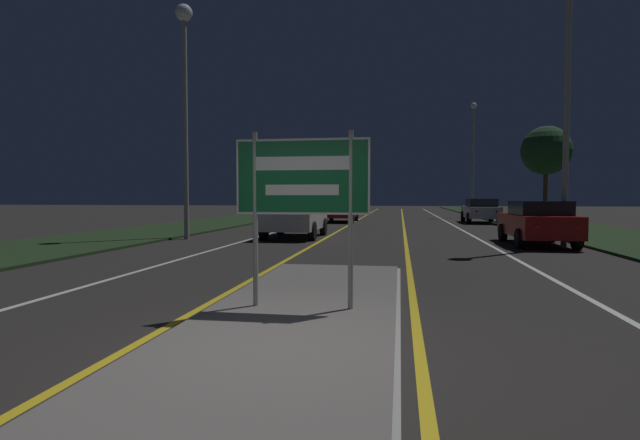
{
  "coord_description": "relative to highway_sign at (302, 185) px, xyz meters",
  "views": [
    {
      "loc": [
        1.29,
        -4.77,
        1.59
      ],
      "look_at": [
        0.0,
        3.27,
        1.21
      ],
      "focal_mm": 28.0,
      "sensor_mm": 36.0,
      "label": 1
    }
  ],
  "objects": [
    {
      "name": "lane_line_white_left",
      "position": [
        -4.2,
        23.23,
        -1.74
      ],
      "size": [
        0.12,
        70.0,
        0.01
      ],
      "color": "silver",
      "rests_on": "ground_plane"
    },
    {
      "name": "roadside_palm_right",
      "position": [
        9.52,
        23.74,
        2.46
      ],
      "size": [
        2.78,
        2.78,
        5.53
      ],
      "color": "#4C3823",
      "rests_on": "verge_right"
    },
    {
      "name": "car_approaching_0",
      "position": [
        -2.71,
        12.41,
        -0.95
      ],
      "size": [
        2.02,
        4.24,
        1.48
      ],
      "color": "silver",
      "rests_on": "ground_plane"
    },
    {
      "name": "edge_line_white_right",
      "position": [
        7.2,
        23.23,
        -1.74
      ],
      "size": [
        0.1,
        70.0,
        0.01
      ],
      "color": "silver",
      "rests_on": "ground_plane"
    },
    {
      "name": "edge_line_white_left",
      "position": [
        -7.2,
        23.23,
        -1.74
      ],
      "size": [
        0.1,
        70.0,
        0.01
      ],
      "color": "silver",
      "rests_on": "ground_plane"
    },
    {
      "name": "centre_line_yellow_right",
      "position": [
        1.5,
        23.23,
        -1.74
      ],
      "size": [
        0.12,
        70.0,
        0.01
      ],
      "color": "gold",
      "rests_on": "ground_plane"
    },
    {
      "name": "highway_sign",
      "position": [
        0.0,
        0.0,
        0.0
      ],
      "size": [
        1.81,
        0.07,
        2.36
      ],
      "color": "#9E9E99",
      "rests_on": "median_island"
    },
    {
      "name": "verge_left",
      "position": [
        -9.5,
        18.23,
        -1.71
      ],
      "size": [
        5.0,
        100.0,
        0.08
      ],
      "color": "#1E3319",
      "rests_on": "ground_plane"
    },
    {
      "name": "car_approaching_1",
      "position": [
        -2.31,
        24.42,
        -0.99
      ],
      "size": [
        1.86,
        4.5,
        1.43
      ],
      "color": "maroon",
      "rests_on": "ground_plane"
    },
    {
      "name": "car_receding_1",
      "position": [
        6.09,
        24.59,
        -0.97
      ],
      "size": [
        1.91,
        4.41,
        1.46
      ],
      "color": "#B7B7BC",
      "rests_on": "ground_plane"
    },
    {
      "name": "centre_line_yellow_left",
      "position": [
        -1.5,
        23.23,
        -1.74
      ],
      "size": [
        0.12,
        70.0,
        0.01
      ],
      "color": "gold",
      "rests_on": "ground_plane"
    },
    {
      "name": "car_receding_0",
      "position": [
        5.74,
        10.65,
        -0.98
      ],
      "size": [
        1.85,
        4.21,
        1.45
      ],
      "color": "maroon",
      "rests_on": "ground_plane"
    },
    {
      "name": "streetlight_right_far",
      "position": [
        6.67,
        32.31,
        3.54
      ],
      "size": [
        0.47,
        0.47,
        8.58
      ],
      "color": "#9E9E99",
      "rests_on": "ground_plane"
    },
    {
      "name": "lane_line_white_right",
      "position": [
        4.2,
        23.23,
        -1.74
      ],
      "size": [
        0.12,
        70.0,
        0.01
      ],
      "color": "silver",
      "rests_on": "ground_plane"
    },
    {
      "name": "streetlight_left_near",
      "position": [
        -6.55,
        10.95,
        4.32
      ],
      "size": [
        0.62,
        0.62,
        8.6
      ],
      "color": "#9E9E99",
      "rests_on": "ground_plane"
    },
    {
      "name": "verge_right",
      "position": [
        9.5,
        18.23,
        -1.71
      ],
      "size": [
        5.0,
        100.0,
        0.08
      ],
      "color": "#1E3319",
      "rests_on": "ground_plane"
    },
    {
      "name": "ground_plane",
      "position": [
        0.0,
        -1.77,
        -1.75
      ],
      "size": [
        160.0,
        160.0,
        0.0
      ],
      "primitive_type": "plane",
      "color": "#282623"
    },
    {
      "name": "streetlight_right_near",
      "position": [
        6.32,
        9.89,
        4.57
      ],
      "size": [
        0.58,
        0.58,
        9.33
      ],
      "color": "#9E9E99",
      "rests_on": "ground_plane"
    },
    {
      "name": "median_island",
      "position": [
        0.0,
        0.0,
        -1.7
      ],
      "size": [
        2.62,
        8.45,
        0.1
      ],
      "color": "#999993",
      "rests_on": "ground_plane"
    }
  ]
}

